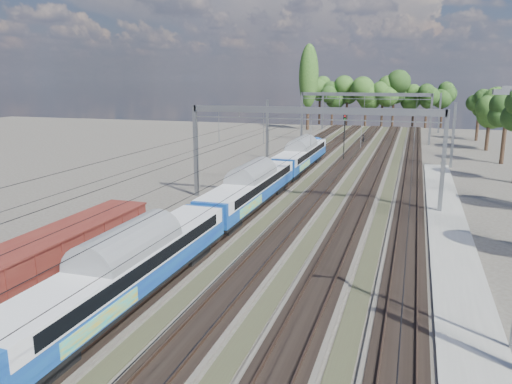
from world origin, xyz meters
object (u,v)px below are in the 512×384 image
(signal_far, at_px, (431,121))
(freight_boxcar, at_px, (67,253))
(emu_train, at_px, (250,184))
(worker, at_px, (364,139))
(signal_near, at_px, (344,132))

(signal_far, bearing_deg, freight_boxcar, -93.41)
(emu_train, bearing_deg, signal_far, 73.42)
(worker, relative_size, signal_far, 0.25)
(signal_near, relative_size, signal_far, 1.00)
(emu_train, height_order, worker, emu_train)
(emu_train, distance_m, freight_boxcar, 19.42)
(emu_train, bearing_deg, worker, 84.64)
(worker, bearing_deg, signal_far, -90.18)
(worker, bearing_deg, signal_near, 162.21)
(freight_boxcar, bearing_deg, signal_far, 74.23)
(emu_train, xyz_separation_m, signal_near, (4.00, 30.40, 1.65))
(worker, xyz_separation_m, signal_far, (11.30, 3.13, 3.31))
(signal_near, bearing_deg, signal_far, 84.87)
(freight_boxcar, relative_size, signal_far, 2.00)
(worker, distance_m, signal_near, 20.72)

